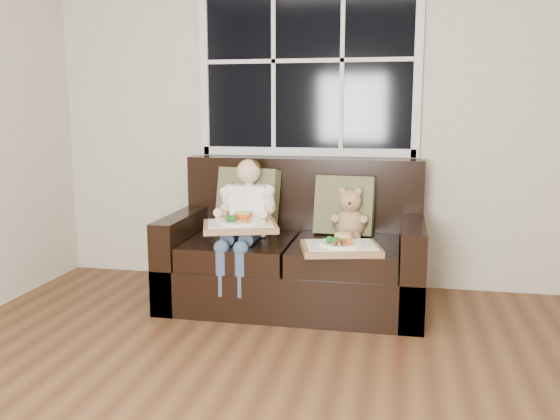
% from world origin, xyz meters
% --- Properties ---
extents(room_walls, '(4.52, 5.02, 2.71)m').
position_xyz_m(room_walls, '(0.00, 0.00, 1.59)').
color(room_walls, beige).
rests_on(room_walls, ground).
extents(window_back, '(1.62, 0.04, 1.37)m').
position_xyz_m(window_back, '(-0.32, 2.48, 1.65)').
color(window_back, black).
rests_on(window_back, room_walls).
extents(loveseat, '(1.70, 0.92, 0.96)m').
position_xyz_m(loveseat, '(-0.32, 2.02, 0.31)').
color(loveseat, black).
rests_on(loveseat, ground).
extents(pillow_left, '(0.47, 0.28, 0.46)m').
position_xyz_m(pillow_left, '(-0.70, 2.17, 0.67)').
color(pillow_left, '#686A41').
rests_on(pillow_left, loveseat).
extents(pillow_right, '(0.42, 0.22, 0.41)m').
position_xyz_m(pillow_right, '(-0.01, 2.17, 0.65)').
color(pillow_right, '#686A41').
rests_on(pillow_right, loveseat).
extents(child, '(0.36, 0.59, 0.81)m').
position_xyz_m(child, '(-0.64, 1.90, 0.63)').
color(child, white).
rests_on(child, loveseat).
extents(teddy_bear, '(0.21, 0.27, 0.36)m').
position_xyz_m(teddy_bear, '(0.04, 2.05, 0.59)').
color(teddy_bear, '#A57C57').
rests_on(teddy_bear, loveseat).
extents(tray_left, '(0.55, 0.48, 0.11)m').
position_xyz_m(tray_left, '(-0.63, 1.74, 0.58)').
color(tray_left, '#9A6545').
rests_on(tray_left, child).
extents(tray_right, '(0.54, 0.46, 0.11)m').
position_xyz_m(tray_right, '(0.02, 1.66, 0.48)').
color(tray_right, '#9A6545').
rests_on(tray_right, loveseat).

